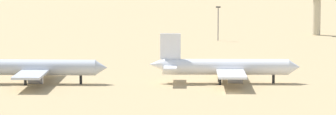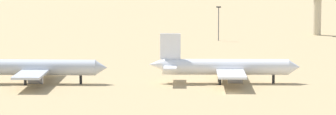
{
  "view_description": "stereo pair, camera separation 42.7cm",
  "coord_description": "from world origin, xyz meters",
  "px_view_note": "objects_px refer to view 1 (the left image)",
  "views": [
    {
      "loc": [
        -1.55,
        -232.95,
        37.77
      ],
      "look_at": [
        -17.59,
        23.4,
        6.0
      ],
      "focal_mm": 100.43,
      "sensor_mm": 36.0,
      "label": 1
    },
    {
      "loc": [
        -1.13,
        -232.92,
        37.77
      ],
      "look_at": [
        -17.59,
        23.4,
        6.0
      ],
      "focal_mm": 100.43,
      "sensor_mm": 36.0,
      "label": 2
    }
  ],
  "objects_px": {
    "parked_jet_teal_1": "(31,67)",
    "control_tower": "(317,6)",
    "light_pole_west": "(218,21)",
    "parked_jet_white_2": "(224,67)"
  },
  "relations": [
    {
      "from": "parked_jet_teal_1",
      "to": "control_tower",
      "type": "bearing_deg",
      "value": 55.64
    },
    {
      "from": "parked_jet_teal_1",
      "to": "light_pole_west",
      "type": "height_order",
      "value": "parked_jet_teal_1"
    },
    {
      "from": "light_pole_west",
      "to": "parked_jet_white_2",
      "type": "bearing_deg",
      "value": -88.61
    },
    {
      "from": "light_pole_west",
      "to": "parked_jet_teal_1",
      "type": "bearing_deg",
      "value": -113.29
    },
    {
      "from": "control_tower",
      "to": "light_pole_west",
      "type": "bearing_deg",
      "value": -148.53
    },
    {
      "from": "parked_jet_teal_1",
      "to": "control_tower",
      "type": "distance_m",
      "value": 163.67
    },
    {
      "from": "control_tower",
      "to": "parked_jet_white_2",
      "type": "bearing_deg",
      "value": -105.53
    },
    {
      "from": "control_tower",
      "to": "parked_jet_teal_1",
      "type": "bearing_deg",
      "value": -122.76
    },
    {
      "from": "parked_jet_white_2",
      "to": "control_tower",
      "type": "relative_size",
      "value": 2.09
    },
    {
      "from": "parked_jet_teal_1",
      "to": "control_tower",
      "type": "relative_size",
      "value": 2.09
    }
  ]
}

